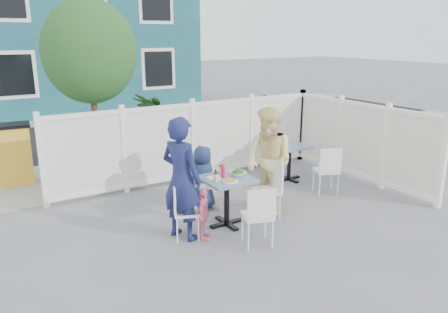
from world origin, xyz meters
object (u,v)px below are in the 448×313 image
spare_table (290,153)px  chair_left (181,207)px  chair_right (271,185)px  chair_near (259,212)px  main_table (227,189)px  utility_cabinet (14,156)px  man (181,179)px  boy (203,178)px  woman (269,161)px  toddler (203,214)px  chair_back (203,178)px

spare_table → chair_left: size_ratio=0.88×
chair_right → chair_near: (-0.80, -0.77, -0.02)m
main_table → utility_cabinet: bearing=123.4°
main_table → man: size_ratio=0.43×
main_table → boy: 0.80m
spare_table → boy: size_ratio=0.67×
chair_left → chair_near: (0.81, -0.81, 0.03)m
spare_table → chair_right: chair_right is taller
chair_near → man: (-0.78, 0.84, 0.39)m
spare_table → woman: woman is taller
chair_near → chair_right: bearing=63.4°
chair_left → woman: woman is taller
toddler → utility_cabinet: bearing=61.9°
chair_back → toddler: bearing=58.1°
main_table → chair_right: 0.80m
chair_right → chair_near: chair_right is taller
chair_back → woman: woman is taller
utility_cabinet → woman: bearing=-42.4°
spare_table → chair_left: bearing=-157.7°
main_table → chair_near: size_ratio=0.87×
boy → chair_near: bearing=78.8°
chair_back → woman: size_ratio=0.54×
woman → boy: bearing=-137.2°
chair_near → man: size_ratio=0.49×
chair_right → man: bearing=101.1°
utility_cabinet → chair_near: size_ratio=1.31×
chair_right → chair_near: 1.11m
utility_cabinet → chair_near: (2.55, -4.74, -0.06)m
chair_back → boy: boy is taller
spare_table → boy: bearing=-169.5°
main_table → spare_table: (2.27, 1.21, -0.03)m
spare_table → toddler: bearing=-152.6°
man → chair_left: bearing=109.9°
utility_cabinet → chair_back: 4.03m
spare_table → toddler: size_ratio=0.95×
boy → utility_cabinet: bearing=-60.6°
main_table → woman: woman is taller
utility_cabinet → chair_right: bearing=-44.3°
main_table → man: man is taller
spare_table → utility_cabinet: bearing=151.1°
boy → toddler: size_ratio=1.42×
chair_right → chair_back: size_ratio=0.96×
chair_left → toddler: chair_left is taller
utility_cabinet → chair_left: (1.75, -3.93, -0.10)m
utility_cabinet → boy: (2.57, -3.08, -0.03)m
chair_back → chair_near: 1.64m
chair_back → man: size_ratio=0.53×
spare_table → chair_right: (-1.48, -1.31, -0.03)m
chair_near → boy: 1.66m
spare_table → chair_near: bearing=-137.6°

